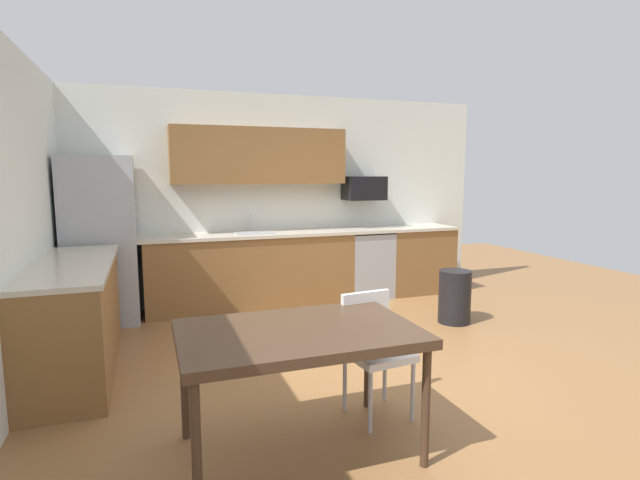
{
  "coord_description": "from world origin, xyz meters",
  "views": [
    {
      "loc": [
        -1.68,
        -3.72,
        1.69
      ],
      "look_at": [
        0.0,
        1.0,
        1.0
      ],
      "focal_mm": 27.46,
      "sensor_mm": 36.0,
      "label": 1
    }
  ],
  "objects_px": {
    "oven_range": "(366,263)",
    "trash_bin": "(455,297)",
    "microwave": "(364,188)",
    "dining_table": "(298,339)",
    "chair_near_table": "(373,343)",
    "refrigerator": "(101,241)"
  },
  "relations": [
    {
      "from": "refrigerator",
      "to": "oven_range",
      "type": "bearing_deg",
      "value": 1.38
    },
    {
      "from": "oven_range",
      "to": "trash_bin",
      "type": "relative_size",
      "value": 1.52
    },
    {
      "from": "microwave",
      "to": "trash_bin",
      "type": "bearing_deg",
      "value": -74.61
    },
    {
      "from": "oven_range",
      "to": "dining_table",
      "type": "xyz_separation_m",
      "value": [
        -2.0,
        -3.35,
        0.26
      ]
    },
    {
      "from": "dining_table",
      "to": "oven_range",
      "type": "bearing_deg",
      "value": 59.15
    },
    {
      "from": "oven_range",
      "to": "microwave",
      "type": "xyz_separation_m",
      "value": [
        0.0,
        0.1,
        1.03
      ]
    },
    {
      "from": "oven_range",
      "to": "trash_bin",
      "type": "bearing_deg",
      "value": -73.61
    },
    {
      "from": "microwave",
      "to": "chair_near_table",
      "type": "distance_m",
      "value": 3.56
    },
    {
      "from": "microwave",
      "to": "dining_table",
      "type": "height_order",
      "value": "microwave"
    },
    {
      "from": "refrigerator",
      "to": "chair_near_table",
      "type": "relative_size",
      "value": 2.2
    },
    {
      "from": "microwave",
      "to": "chair_near_table",
      "type": "height_order",
      "value": "microwave"
    },
    {
      "from": "dining_table",
      "to": "trash_bin",
      "type": "relative_size",
      "value": 2.33
    },
    {
      "from": "chair_near_table",
      "to": "microwave",
      "type": "bearing_deg",
      "value": 66.61
    },
    {
      "from": "dining_table",
      "to": "chair_near_table",
      "type": "height_order",
      "value": "chair_near_table"
    },
    {
      "from": "chair_near_table",
      "to": "trash_bin",
      "type": "xyz_separation_m",
      "value": [
        1.79,
        1.59,
        -0.2
      ]
    },
    {
      "from": "oven_range",
      "to": "chair_near_table",
      "type": "height_order",
      "value": "oven_range"
    },
    {
      "from": "refrigerator",
      "to": "chair_near_table",
      "type": "height_order",
      "value": "refrigerator"
    },
    {
      "from": "refrigerator",
      "to": "dining_table",
      "type": "distance_m",
      "value": 3.53
    },
    {
      "from": "chair_near_table",
      "to": "trash_bin",
      "type": "bearing_deg",
      "value": 41.61
    },
    {
      "from": "microwave",
      "to": "dining_table",
      "type": "relative_size",
      "value": 0.39
    },
    {
      "from": "chair_near_table",
      "to": "trash_bin",
      "type": "relative_size",
      "value": 1.42
    },
    {
      "from": "refrigerator",
      "to": "chair_near_table",
      "type": "xyz_separation_m",
      "value": [
        1.96,
        -2.96,
        -0.43
      ]
    }
  ]
}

